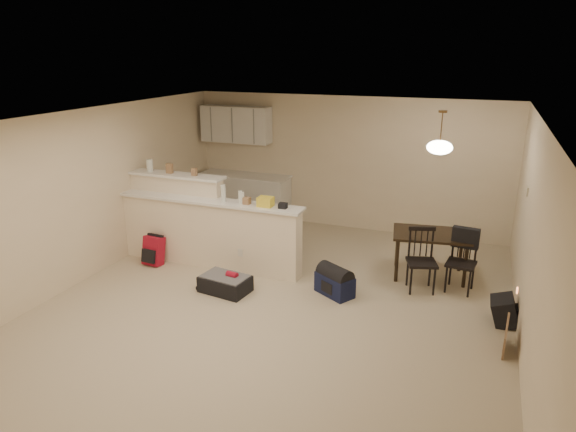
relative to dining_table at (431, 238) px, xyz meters
The scene contains 23 objects.
room 2.57m from the dining_table, 136.25° to the right, with size 7.00×7.02×2.50m.
breakfast_bar 3.63m from the dining_table, 168.23° to the right, with size 3.08×0.58×1.39m.
upper_cabinets 4.49m from the dining_table, 158.22° to the left, with size 1.40×0.34×0.70m, color white.
kitchen_counter 4.08m from the dining_table, 158.87° to the left, with size 1.80×0.60×0.90m, color white.
thermostat 1.49m from the dining_table, ahead, with size 0.02×0.12×0.12m, color beige.
jar 4.61m from the dining_table, behind, with size 0.10×0.10×0.20m, color silver.
cereal_box 4.24m from the dining_table, behind, with size 0.10×0.07×0.16m, color #936D4B.
small_box 3.79m from the dining_table, behind, with size 0.08×0.06×0.12m, color #936D4B.
bottle_a 3.19m from the dining_table, 164.80° to the right, with size 0.07×0.07×0.26m, color silver.
bottle_b 2.89m from the dining_table, 163.12° to the right, with size 0.06×0.06×0.18m, color silver.
bag_lump 2.53m from the dining_table, 160.57° to the right, with size 0.22×0.18×0.14m, color #936D4B.
pouch 2.27m from the dining_table, 158.20° to the right, with size 0.12×0.10×0.08m, color #936D4B.
extra_item_x 2.92m from the dining_table, 163.31° to the right, with size 0.06×0.06×0.20m, color silver.
extra_item_y 2.81m from the dining_table, 162.68° to the right, with size 0.10×0.10×0.10m, color #936D4B.
dining_table is the anchor object (origin of this frame).
pendant_lamp 1.38m from the dining_table, 116.57° to the right, with size 0.36×0.36×0.62m.
dining_chair_near 0.57m from the dining_table, 95.87° to the right, with size 0.40×0.38×0.91m, color black, non-canonical shape.
dining_chair_far 0.61m from the dining_table, 38.03° to the right, with size 0.39×0.37×0.89m, color black, non-canonical shape.
suitcase 3.12m from the dining_table, 149.07° to the right, with size 0.68×0.44×0.23m, color black.
red_backpack 4.33m from the dining_table, 165.07° to the right, with size 0.31×0.19×0.46m, color #AD132A.
navy_duffel 1.67m from the dining_table, 136.22° to the right, with size 0.54×0.30×0.30m, color #13193C.
black_daypack 1.59m from the dining_table, 46.60° to the right, with size 0.38×0.27×0.34m, color black.
cardboard_sheet 2.13m from the dining_table, 59.73° to the right, with size 0.47×0.02×0.36m, color #936D4B.
Camera 1 is at (2.38, -5.74, 3.29)m, focal length 32.00 mm.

